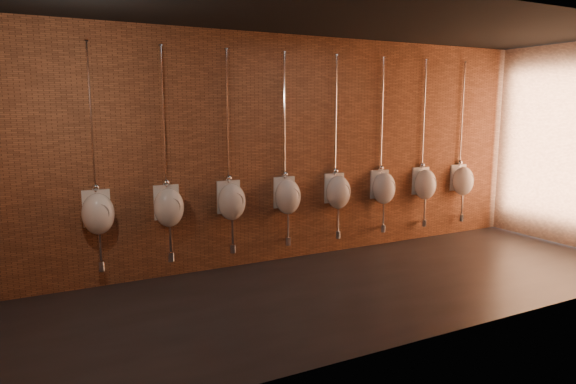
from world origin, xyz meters
name	(u,v)px	position (x,y,z in m)	size (l,w,h in m)	color
ground	(350,288)	(0.00, 0.00, 0.00)	(8.50, 8.50, 0.00)	black
room_shell	(353,124)	(0.00, 0.00, 2.01)	(8.54, 3.04, 3.22)	black
urinal_0	(98,213)	(-2.71, 1.37, 0.96)	(0.40, 0.35, 2.72)	white
urinal_1	(169,206)	(-1.85, 1.37, 0.96)	(0.40, 0.35, 2.72)	white
urinal_2	(232,201)	(-1.00, 1.37, 0.96)	(0.40, 0.35, 2.72)	white
urinal_3	(288,196)	(-0.15, 1.37, 0.96)	(0.40, 0.35, 2.72)	white
urinal_4	(338,191)	(0.70, 1.37, 0.96)	(0.40, 0.35, 2.72)	white
urinal_5	(384,187)	(1.55, 1.37, 0.96)	(0.40, 0.35, 2.72)	white
urinal_6	(425,184)	(2.40, 1.37, 0.96)	(0.40, 0.35, 2.72)	white
urinal_7	(463,180)	(3.25, 1.37, 0.96)	(0.40, 0.35, 2.72)	white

